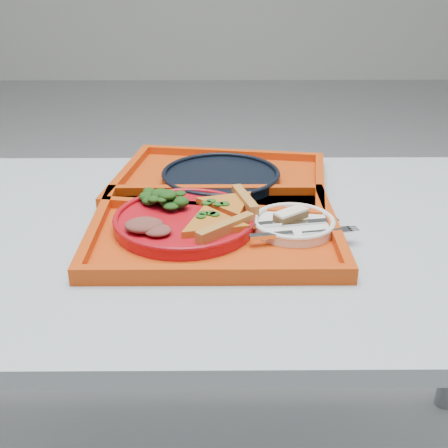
# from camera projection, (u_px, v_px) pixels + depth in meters

# --- Properties ---
(table) EXTENTS (1.60, 0.80, 0.75)m
(table) POSITION_uv_depth(u_px,v_px,m) (192.00, 262.00, 1.09)
(table) COLOR #A1ACB4
(table) RESTS_ON ground
(tray_main) EXTENTS (0.45, 0.35, 0.01)m
(tray_main) POSITION_uv_depth(u_px,v_px,m) (214.00, 232.00, 1.03)
(tray_main) COLOR #BE390A
(tray_main) RESTS_ON table
(tray_far) EXTENTS (0.50, 0.41, 0.01)m
(tray_far) POSITION_uv_depth(u_px,v_px,m) (221.00, 184.00, 1.25)
(tray_far) COLOR #BE390A
(tray_far) RESTS_ON table
(dinner_plate) EXTENTS (0.26, 0.26, 0.02)m
(dinner_plate) POSITION_uv_depth(u_px,v_px,m) (185.00, 223.00, 1.03)
(dinner_plate) COLOR #AA0B15
(dinner_plate) RESTS_ON tray_main
(side_plate) EXTENTS (0.15, 0.15, 0.01)m
(side_plate) POSITION_uv_depth(u_px,v_px,m) (293.00, 226.00, 1.03)
(side_plate) COLOR white
(side_plate) RESTS_ON tray_main
(navy_plate) EXTENTS (0.26, 0.26, 0.02)m
(navy_plate) POSITION_uv_depth(u_px,v_px,m) (221.00, 178.00, 1.24)
(navy_plate) COLOR black
(navy_plate) RESTS_ON tray_far
(pizza_slice_a) EXTENTS (0.18, 0.19, 0.02)m
(pizza_slice_a) POSITION_uv_depth(u_px,v_px,m) (212.00, 221.00, 1.00)
(pizza_slice_a) COLOR #C47F20
(pizza_slice_a) RESTS_ON dinner_plate
(pizza_slice_b) EXTENTS (0.16, 0.14, 0.02)m
(pizza_slice_b) POSITION_uv_depth(u_px,v_px,m) (229.00, 202.00, 1.07)
(pizza_slice_b) COLOR #C47F20
(pizza_slice_b) RESTS_ON dinner_plate
(salad_heap) EXTENTS (0.08, 0.08, 0.04)m
(salad_heap) POSITION_uv_depth(u_px,v_px,m) (166.00, 195.00, 1.08)
(salad_heap) COLOR black
(salad_heap) RESTS_ON dinner_plate
(meat_portion) EXTENTS (0.07, 0.06, 0.02)m
(meat_portion) POSITION_uv_depth(u_px,v_px,m) (144.00, 225.00, 0.98)
(meat_portion) COLOR brown
(meat_portion) RESTS_ON dinner_plate
(dessert_bar) EXTENTS (0.07, 0.06, 0.02)m
(dessert_bar) POSITION_uv_depth(u_px,v_px,m) (291.00, 215.00, 1.03)
(dessert_bar) COLOR #4D2F19
(dessert_bar) RESTS_ON side_plate
(knife) EXTENTS (0.19, 0.05, 0.01)m
(knife) POSITION_uv_depth(u_px,v_px,m) (289.00, 223.00, 1.01)
(knife) COLOR silver
(knife) RESTS_ON side_plate
(fork) EXTENTS (0.19, 0.06, 0.01)m
(fork) POSITION_uv_depth(u_px,v_px,m) (301.00, 233.00, 0.98)
(fork) COLOR silver
(fork) RESTS_ON side_plate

